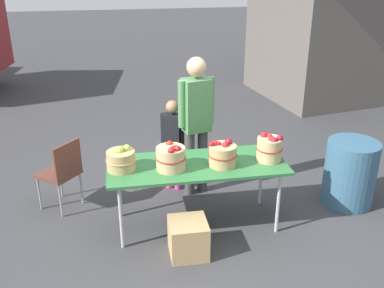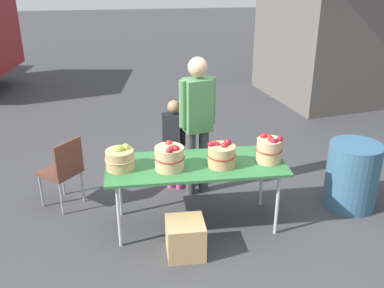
{
  "view_description": "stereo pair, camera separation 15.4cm",
  "coord_description": "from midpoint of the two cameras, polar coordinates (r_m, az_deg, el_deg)",
  "views": [
    {
      "loc": [
        -0.77,
        -4.19,
        2.84
      ],
      "look_at": [
        0.0,
        0.3,
        0.85
      ],
      "focal_mm": 41.76,
      "sensor_mm": 36.0,
      "label": 1
    },
    {
      "loc": [
        -0.61,
        -4.21,
        2.84
      ],
      "look_at": [
        0.0,
        0.3,
        0.85
      ],
      "focal_mm": 41.76,
      "sensor_mm": 36.0,
      "label": 2
    }
  ],
  "objects": [
    {
      "name": "ground_plane",
      "position": [
        5.11,
        -0.3,
        -10.11
      ],
      "size": [
        40.0,
        40.0,
        0.0
      ],
      "primitive_type": "plane",
      "color": "#38383A"
    },
    {
      "name": "market_table",
      "position": [
        4.76,
        -0.32,
        -3.03
      ],
      "size": [
        1.9,
        0.76,
        0.75
      ],
      "color": "#2D6B38",
      "rests_on": "ground"
    },
    {
      "name": "apple_basket_green_0",
      "position": [
        4.64,
        -10.0,
        -1.94
      ],
      "size": [
        0.31,
        0.31,
        0.26
      ],
      "color": "tan",
      "rests_on": "market_table"
    },
    {
      "name": "apple_basket_red_0",
      "position": [
        4.58,
        -3.68,
        -1.76
      ],
      "size": [
        0.32,
        0.32,
        0.29
      ],
      "color": "tan",
      "rests_on": "market_table"
    },
    {
      "name": "apple_basket_red_1",
      "position": [
        4.66,
        2.96,
        -1.33
      ],
      "size": [
        0.31,
        0.31,
        0.28
      ],
      "color": "tan",
      "rests_on": "market_table"
    },
    {
      "name": "apple_basket_red_2",
      "position": [
        4.82,
        8.96,
        -0.49
      ],
      "size": [
        0.29,
        0.29,
        0.31
      ],
      "color": "tan",
      "rests_on": "market_table"
    },
    {
      "name": "vendor_adult",
      "position": [
        5.3,
        -0.29,
        3.53
      ],
      "size": [
        0.45,
        0.3,
        1.73
      ],
      "rotation": [
        0.0,
        0.0,
        3.4
      ],
      "color": "#3F3F3F",
      "rests_on": "ground"
    },
    {
      "name": "child_customer",
      "position": [
        5.52,
        -3.27,
        0.73
      ],
      "size": [
        0.29,
        0.24,
        1.19
      ],
      "rotation": [
        0.0,
        0.0,
        2.66
      ],
      "color": "#CC3F8C",
      "rests_on": "ground"
    },
    {
      "name": "food_kiosk",
      "position": [
        9.89,
        17.78,
        14.05
      ],
      "size": [
        3.97,
        3.49,
        2.74
      ],
      "rotation": [
        0.0,
        0.0,
        0.18
      ],
      "color": "#59514C",
      "rests_on": "ground"
    },
    {
      "name": "folding_chair",
      "position": [
        5.38,
        -17.05,
        -3.16
      ],
      "size": [
        0.56,
        0.56,
        0.86
      ],
      "rotation": [
        0.0,
        0.0,
        4.02
      ],
      "color": "brown",
      "rests_on": "ground"
    },
    {
      "name": "trash_barrel",
      "position": [
        5.61,
        18.77,
        -3.54
      ],
      "size": [
        0.6,
        0.6,
        0.8
      ],
      "primitive_type": "cylinder",
      "color": "#335972",
      "rests_on": "ground"
    },
    {
      "name": "produce_crate",
      "position": [
        4.56,
        -1.47,
        -11.92
      ],
      "size": [
        0.38,
        0.38,
        0.38
      ],
      "primitive_type": "cube",
      "color": "tan",
      "rests_on": "ground"
    }
  ]
}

